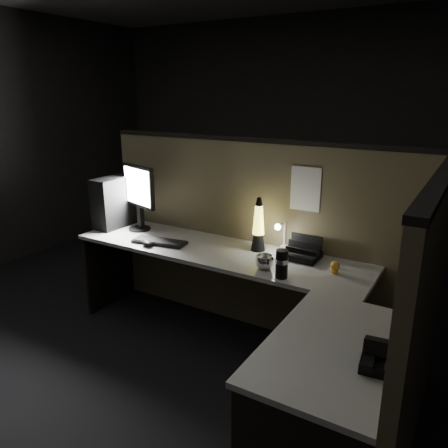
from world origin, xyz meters
The scene contains 17 objects.
floor centered at (0.00, 0.00, 0.00)m, with size 6.00×6.00×0.00m, color black.
room_shell centered at (0.00, 0.00, 1.62)m, with size 6.00×6.00×6.00m.
partition_back centered at (0.00, 0.93, 0.75)m, with size 2.66×0.06×1.50m, color brown.
partition_right centered at (1.33, 0.10, 0.75)m, with size 0.06×1.66×1.50m, color brown.
desk centered at (0.18, 0.25, 0.58)m, with size 2.60×1.60×0.73m.
pc_tower centered at (-1.22, 0.67, 0.94)m, with size 0.18×0.41×0.43m, color black.
monitor centered at (-0.97, 0.69, 1.06)m, with size 0.42×0.19×0.55m.
keyboard centered at (-0.60, 0.49, 0.74)m, with size 0.43×0.14×0.02m, color black.
mouse centered at (-0.64, 0.39, 0.75)m, with size 0.10×0.07×0.04m, color black.
clip_lamp centered at (0.28, 0.81, 0.86)m, with size 0.04×0.18×0.23m.
organizer centered at (0.47, 0.76, 0.77)m, with size 0.24×0.21×0.18m.
lava_lamp centered at (0.12, 0.75, 0.90)m, with size 0.11×0.11×0.40m.
travel_mug centered at (0.47, 0.38, 0.82)m, with size 0.08×0.08×0.19m, color black.
steel_mug centered at (0.32, 0.45, 0.78)m, with size 0.12×0.12×0.10m, color #BAB9C1.
figurine centered at (0.74, 0.62, 0.78)m, with size 0.06×0.06×0.06m, color orange.
pinned_paper centered at (0.41, 0.90, 1.20)m, with size 0.22×0.00×0.32m, color white.
desk_phone centered at (1.24, -0.26, 0.78)m, with size 0.22×0.23×0.12m.
Camera 1 is at (1.47, -2.00, 1.86)m, focal length 35.00 mm.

